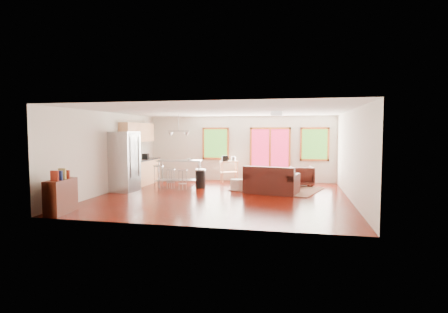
% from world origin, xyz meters
% --- Properties ---
extents(floor, '(7.50, 7.00, 0.02)m').
position_xyz_m(floor, '(0.00, 0.00, -0.01)').
color(floor, '#3D0701').
rests_on(floor, ground).
extents(ceiling, '(7.50, 7.00, 0.02)m').
position_xyz_m(ceiling, '(0.00, 0.00, 2.61)').
color(ceiling, silver).
rests_on(ceiling, ground).
extents(back_wall, '(7.50, 0.02, 2.60)m').
position_xyz_m(back_wall, '(0.00, 3.51, 1.30)').
color(back_wall, beige).
rests_on(back_wall, ground).
extents(left_wall, '(0.02, 7.00, 2.60)m').
position_xyz_m(left_wall, '(-3.76, 0.00, 1.30)').
color(left_wall, beige).
rests_on(left_wall, ground).
extents(right_wall, '(0.02, 7.00, 2.60)m').
position_xyz_m(right_wall, '(3.76, 0.00, 1.30)').
color(right_wall, beige).
rests_on(right_wall, ground).
extents(front_wall, '(7.50, 0.02, 2.60)m').
position_xyz_m(front_wall, '(0.00, -3.51, 1.30)').
color(front_wall, beige).
rests_on(front_wall, ground).
extents(window_left, '(1.10, 0.05, 1.30)m').
position_xyz_m(window_left, '(-1.00, 3.46, 1.50)').
color(window_left, '#2A5418').
rests_on(window_left, back_wall).
extents(french_doors, '(1.60, 0.05, 2.10)m').
position_xyz_m(french_doors, '(1.20, 3.46, 1.10)').
color(french_doors, '#AD1A3B').
rests_on(french_doors, back_wall).
extents(window_right, '(1.10, 0.05, 1.30)m').
position_xyz_m(window_right, '(2.90, 3.46, 1.50)').
color(window_right, '#2A5418').
rests_on(window_right, back_wall).
extents(rug, '(3.18, 2.78, 0.03)m').
position_xyz_m(rug, '(1.59, 1.57, 0.01)').
color(rug, '#505E39').
rests_on(rug, floor).
extents(loveseat, '(1.81, 1.27, 0.88)m').
position_xyz_m(loveseat, '(1.44, 0.85, 0.35)').
color(loveseat, black).
rests_on(loveseat, floor).
extents(coffee_table, '(1.18, 0.80, 0.44)m').
position_xyz_m(coffee_table, '(1.69, 2.01, 0.38)').
color(coffee_table, '#3D150A').
rests_on(coffee_table, floor).
extents(armchair, '(0.90, 0.86, 0.80)m').
position_xyz_m(armchair, '(2.42, 2.58, 0.40)').
color(armchair, black).
rests_on(armchair, floor).
extents(ottoman, '(0.69, 0.69, 0.39)m').
position_xyz_m(ottoman, '(1.26, 2.47, 0.19)').
color(ottoman, black).
rests_on(ottoman, floor).
extents(pouf, '(0.55, 0.55, 0.37)m').
position_xyz_m(pouf, '(0.26, 1.18, 0.19)').
color(pouf, beige).
rests_on(pouf, floor).
extents(vase, '(0.23, 0.23, 0.29)m').
position_xyz_m(vase, '(1.55, 1.86, 0.51)').
color(vase, silver).
rests_on(vase, coffee_table).
extents(cabinets, '(0.64, 2.24, 2.30)m').
position_xyz_m(cabinets, '(-3.49, 1.70, 0.93)').
color(cabinets, tan).
rests_on(cabinets, floor).
extents(refrigerator, '(0.88, 0.85, 1.98)m').
position_xyz_m(refrigerator, '(-3.34, 0.21, 0.99)').
color(refrigerator, '#B7BABC').
rests_on(refrigerator, floor).
extents(island, '(1.61, 0.85, 0.97)m').
position_xyz_m(island, '(-1.84, 1.43, 0.67)').
color(island, '#B7BABC').
rests_on(island, floor).
extents(cup, '(0.14, 0.13, 0.12)m').
position_xyz_m(cup, '(-1.47, 1.31, 1.01)').
color(cup, silver).
rests_on(cup, island).
extents(bar_stool_a, '(0.45, 0.45, 0.78)m').
position_xyz_m(bar_stool_a, '(-2.55, 1.21, 0.58)').
color(bar_stool_a, '#B7BABC').
rests_on(bar_stool_a, floor).
extents(bar_stool_b, '(0.37, 0.37, 0.69)m').
position_xyz_m(bar_stool_b, '(-2.06, 1.09, 0.51)').
color(bar_stool_b, '#B7BABC').
rests_on(bar_stool_b, floor).
extents(bar_stool_c, '(0.43, 0.43, 0.68)m').
position_xyz_m(bar_stool_c, '(-1.57, 0.91, 0.51)').
color(bar_stool_c, '#B7BABC').
rests_on(bar_stool_c, floor).
extents(trash_can, '(0.39, 0.39, 0.67)m').
position_xyz_m(trash_can, '(-1.07, 1.40, 0.34)').
color(trash_can, black).
rests_on(trash_can, floor).
extents(kitchen_cart, '(0.81, 0.68, 1.05)m').
position_xyz_m(kitchen_cart, '(-0.37, 2.99, 0.72)').
color(kitchen_cart, tan).
rests_on(kitchen_cart, floor).
extents(bookshelf, '(0.44, 0.96, 1.09)m').
position_xyz_m(bookshelf, '(-3.35, -2.98, 0.43)').
color(bookshelf, '#3D150A').
rests_on(bookshelf, floor).
extents(ceiling_flush, '(0.35, 0.35, 0.12)m').
position_xyz_m(ceiling_flush, '(1.60, 0.60, 2.53)').
color(ceiling_flush, white).
rests_on(ceiling_flush, ceiling).
extents(pendant_light, '(0.80, 0.18, 0.79)m').
position_xyz_m(pendant_light, '(-1.90, 1.50, 1.90)').
color(pendant_light, gray).
rests_on(pendant_light, ceiling).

